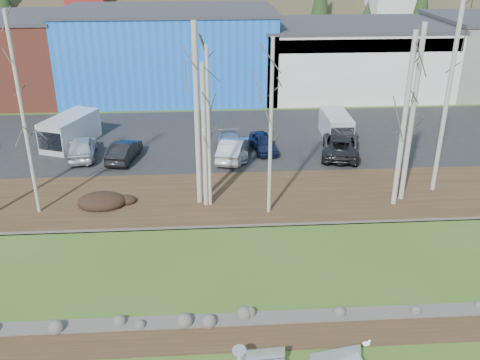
{
  "coord_description": "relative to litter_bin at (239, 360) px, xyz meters",
  "views": [
    {
      "loc": [
        -2.68,
        -14.56,
        14.4
      ],
      "look_at": [
        -0.93,
        11.61,
        2.5
      ],
      "focal_mm": 40.0,
      "sensor_mm": 36.0,
      "label": 1
    }
  ],
  "objects": [
    {
      "name": "far_bank",
      "position": [
        1.71,
        14.15,
        -0.36
      ],
      "size": [
        80.0,
        7.0,
        0.15
      ],
      "primitive_type": "cube",
      "color": "#382616",
      "rests_on": "ground"
    },
    {
      "name": "dirt_strip",
      "position": [
        1.71,
        1.75,
        -0.42
      ],
      "size": [
        80.0,
        1.8,
        0.03
      ],
      "primitive_type": "cube",
      "color": "#382616",
      "rests_on": "ground"
    },
    {
      "name": "birch_2",
      "position": [
        -1.45,
        13.51,
        4.92
      ],
      "size": [
        0.32,
        0.32,
        10.41
      ],
      "color": "beige",
      "rests_on": "far_bank"
    },
    {
      "name": "van_white",
      "position": [
        9.11,
        23.85,
        0.67
      ],
      "size": [
        1.89,
        4.43,
        1.93
      ],
      "rotation": [
        0.0,
        0.0,
        -0.01
      ],
      "color": "silver",
      "rests_on": "parking_lot"
    },
    {
      "name": "birch_7",
      "position": [
        9.94,
        12.54,
        4.7
      ],
      "size": [
        0.29,
        0.29,
        9.96
      ],
      "color": "beige",
      "rests_on": "far_bank"
    },
    {
      "name": "far_bank_rocks",
      "position": [
        1.71,
        10.95,
        -0.43
      ],
      "size": [
        80.0,
        0.8,
        0.46
      ],
      "primitive_type": null,
      "color": "#47423D",
      "rests_on": "ground"
    },
    {
      "name": "car_1",
      "position": [
        -6.74,
        20.4,
        0.39
      ],
      "size": [
        2.21,
        4.34,
        1.36
      ],
      "primitive_type": "imported",
      "rotation": [
        0.0,
        0.0,
        2.95
      ],
      "color": "black",
      "rests_on": "parking_lot"
    },
    {
      "name": "birch_3",
      "position": [
        -1.09,
        13.15,
        3.89
      ],
      "size": [
        0.26,
        0.26,
        8.34
      ],
      "color": "beige",
      "rests_on": "far_bank"
    },
    {
      "name": "litter_bin",
      "position": [
        0.0,
        0.0,
        0.0
      ],
      "size": [
        0.62,
        0.62,
        0.86
      ],
      "primitive_type": "cylinder",
      "rotation": [
        0.0,
        0.0,
        -0.31
      ],
      "color": "#A5A6AA",
      "rests_on": "ground"
    },
    {
      "name": "building_white",
      "position": [
        13.71,
        38.64,
        2.98
      ],
      "size": [
        18.36,
        12.24,
        6.8
      ],
      "color": "silver",
      "rests_on": "ground"
    },
    {
      "name": "birch_8",
      "position": [
        13.0,
        14.28,
        6.01
      ],
      "size": [
        0.27,
        0.27,
        12.58
      ],
      "color": "beige",
      "rests_on": "far_bank"
    },
    {
      "name": "near_bank_rocks",
      "position": [
        1.71,
        2.75,
        -0.43
      ],
      "size": [
        80.0,
        0.8,
        0.5
      ],
      "primitive_type": null,
      "color": "#47423D",
      "rests_on": "ground"
    },
    {
      "name": "dirt_mound",
      "position": [
        -7.16,
        13.42,
        -0.0
      ],
      "size": [
        2.81,
        1.98,
        0.55
      ],
      "primitive_type": "ellipsoid",
      "color": "black",
      "rests_on": "far_bank"
    },
    {
      "name": "car_2",
      "position": [
        0.85,
        20.99,
        0.37
      ],
      "size": [
        2.19,
        4.67,
        1.32
      ],
      "primitive_type": "imported",
      "rotation": [
        0.0,
        0.0,
        0.08
      ],
      "color": "#9B9DA3",
      "rests_on": "parking_lot"
    },
    {
      "name": "birch_5",
      "position": [
        2.47,
        11.99,
        4.61
      ],
      "size": [
        0.2,
        0.2,
        9.79
      ],
      "color": "beige",
      "rests_on": "far_bank"
    },
    {
      "name": "car_3",
      "position": [
        3.17,
        21.5,
        0.35
      ],
      "size": [
        2.07,
        3.95,
        1.28
      ],
      "primitive_type": "imported",
      "rotation": [
        0.0,
        0.0,
        0.15
      ],
      "color": "#152042",
      "rests_on": "parking_lot"
    },
    {
      "name": "birch_1",
      "position": [
        -10.62,
        12.89,
        5.28
      ],
      "size": [
        0.2,
        0.2,
        11.12
      ],
      "color": "beige",
      "rests_on": "far_bank"
    },
    {
      "name": "seagull",
      "position": [
        4.97,
        0.86,
        -0.27
      ],
      "size": [
        0.4,
        0.19,
        0.29
      ],
      "rotation": [
        0.0,
        0.0,
        0.31
      ],
      "color": "gold",
      "rests_on": "ground"
    },
    {
      "name": "car_0",
      "position": [
        -9.8,
        21.15,
        0.49
      ],
      "size": [
        2.35,
        4.75,
        1.56
      ],
      "primitive_type": "imported",
      "rotation": [
        0.0,
        0.0,
        3.26
      ],
      "color": "silver",
      "rests_on": "parking_lot"
    },
    {
      "name": "van_grey",
      "position": [
        -11.22,
        23.65,
        0.82
      ],
      "size": [
        3.86,
        5.5,
        2.22
      ],
      "rotation": [
        0.0,
        0.0,
        -0.38
      ],
      "color": "silver",
      "rests_on": "parking_lot"
    },
    {
      "name": "car_4",
      "position": [
        0.91,
        20.15,
        0.47
      ],
      "size": [
        2.74,
        4.88,
        1.52
      ],
      "primitive_type": "imported",
      "rotation": [
        0.0,
        0.0,
        2.88
      ],
      "color": "silver",
      "rests_on": "parking_lot"
    },
    {
      "name": "river",
      "position": [
        1.71,
        6.85,
        -0.43
      ],
      "size": [
        80.0,
        8.0,
        0.9
      ],
      "primitive_type": null,
      "color": "black",
      "rests_on": "ground"
    },
    {
      "name": "car_5",
      "position": [
        8.6,
        20.38,
        0.47
      ],
      "size": [
        3.72,
        5.9,
        1.52
      ],
      "primitive_type": "imported",
      "rotation": [
        0.0,
        0.0,
        2.91
      ],
      "color": "#232326",
      "rests_on": "parking_lot"
    },
    {
      "name": "birch_6",
      "position": [
        10.6,
        13.16,
        4.85
      ],
      "size": [
        0.29,
        0.29,
        10.26
      ],
      "color": "beige",
      "rests_on": "far_bank"
    },
    {
      "name": "birch_4",
      "position": [
        -0.84,
        13.13,
        4.35
      ],
      "size": [
        0.2,
        0.2,
        9.27
      ],
      "color": "beige",
      "rests_on": "far_bank"
    },
    {
      "name": "building_blue",
      "position": [
        -4.29,
        38.65,
        3.73
      ],
      "size": [
        20.4,
        12.24,
        8.3
      ],
      "color": "blue",
      "rests_on": "ground"
    },
    {
      "name": "parking_lot",
      "position": [
        1.71,
        24.65,
        -0.36
      ],
      "size": [
        80.0,
        14.0,
        0.14
      ],
      "primitive_type": "cube",
      "color": "black",
      "rests_on": "ground"
    }
  ]
}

